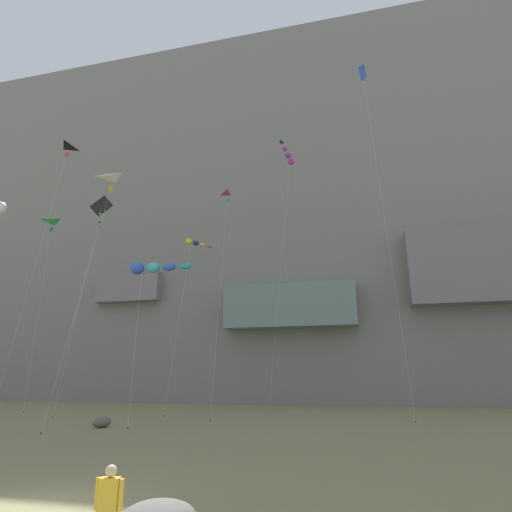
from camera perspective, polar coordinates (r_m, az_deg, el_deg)
The scene contains 13 objects.
ground_plane at distance 13.33m, azimuth -28.84°, elevation -28.31°, with size 300.00×300.00×0.00m, color #7F7A51.
cliff_face at distance 72.67m, azimuth 6.25°, elevation 4.46°, with size 180.00×30.27×58.23m.
boulder_foreground_right at distance 31.69m, azimuth -20.45°, elevation -20.64°, with size 1.04×1.65×0.68m.
spectator_watching_left at distance 9.12m, azimuth -19.75°, elevation -30.06°, with size 0.57×0.28×1.61m.
kite_diamond_low_center at distance 47.46m, azimuth 14.59°, elevation 22.36°, with size 1.94×3.47×34.68m.
kite_delta_mid_left at distance 41.33m, azimuth -3.61°, elevation 6.86°, with size 1.51×4.74×20.44m.
kite_delta_far_left at distance 53.84m, azimuth -26.15°, elevation 2.91°, with size 3.02×3.47×20.03m.
kite_delta_high_center at distance 31.70m, azimuth -19.05°, elevation 8.10°, with size 2.98×2.09×16.32m.
kite_delta_near_cliff at distance 53.09m, azimuth -25.13°, elevation 12.13°, with size 1.55×4.86×27.89m.
kite_windsock_upper_left at distance 43.24m, azimuth -8.37°, elevation 1.72°, with size 2.45×4.47×16.95m.
kite_diamond_high_right at distance 47.79m, azimuth -20.59°, elevation 6.02°, with size 2.26×4.82×22.19m.
kite_windsock_upper_right at distance 53.91m, azimuth 4.47°, elevation 13.55°, with size 2.98×4.98×30.89m.
kite_windsock_high_left at distance 33.09m, azimuth -14.16°, elevation -1.59°, with size 5.14×2.62×11.94m.
Camera 1 is at (8.24, -10.00, 3.13)m, focal length 29.07 mm.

